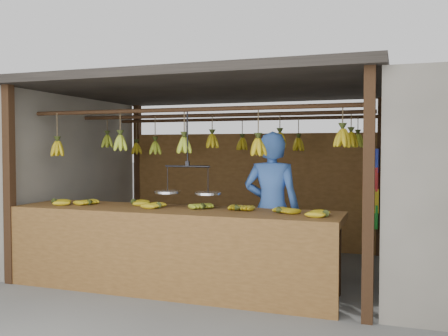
% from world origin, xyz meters
% --- Properties ---
extents(ground, '(80.00, 80.00, 0.00)m').
position_xyz_m(ground, '(0.00, 0.00, 0.00)').
color(ground, '#5B5B57').
extents(stall, '(4.30, 3.30, 2.40)m').
position_xyz_m(stall, '(0.00, 0.33, 1.97)').
color(stall, black).
rests_on(stall, ground).
extents(counter, '(3.72, 0.85, 0.96)m').
position_xyz_m(counter, '(-0.11, -1.23, 0.71)').
color(counter, brown).
rests_on(counter, ground).
extents(hanging_bananas, '(3.61, 2.23, 0.39)m').
position_xyz_m(hanging_bananas, '(-0.00, 0.00, 1.63)').
color(hanging_bananas, '#AD9312').
rests_on(hanging_bananas, ground).
extents(balance_scale, '(0.78, 0.29, 0.94)m').
position_xyz_m(balance_scale, '(0.03, -1.00, 1.12)').
color(balance_scale, black).
rests_on(balance_scale, ground).
extents(vendor, '(0.66, 0.44, 1.76)m').
position_xyz_m(vendor, '(0.89, -0.60, 0.88)').
color(vendor, '#3359A5').
rests_on(vendor, ground).
extents(bag_bundles, '(0.08, 0.26, 1.14)m').
position_xyz_m(bag_bundles, '(1.94, 1.35, 0.98)').
color(bag_bundles, '#1426BF').
rests_on(bag_bundles, ground).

